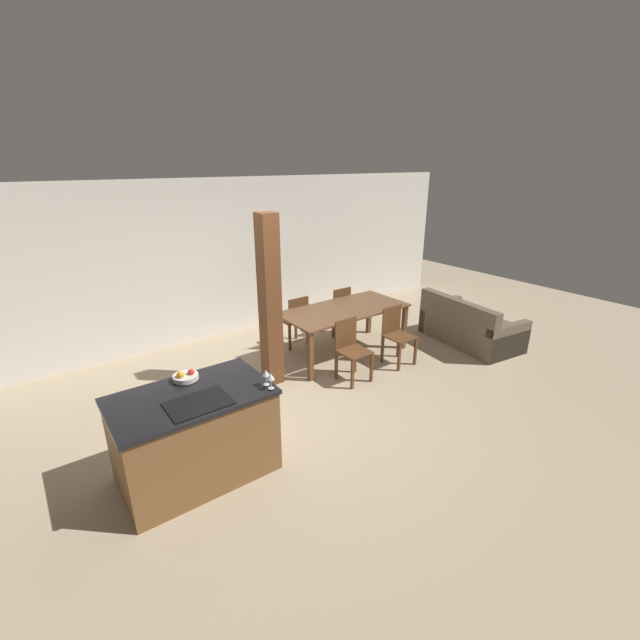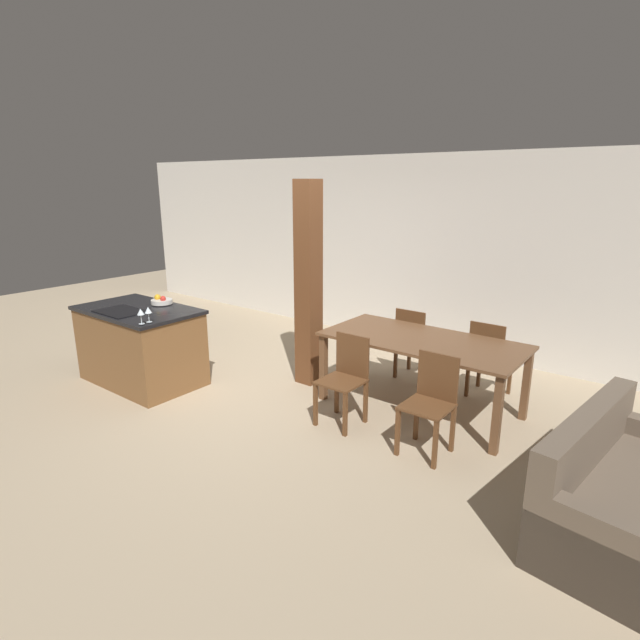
% 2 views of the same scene
% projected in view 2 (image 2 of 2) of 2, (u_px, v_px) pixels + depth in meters
% --- Properties ---
extents(ground_plane, '(16.00, 16.00, 0.00)m').
position_uv_depth(ground_plane, '(267.00, 396.00, 5.60)').
color(ground_plane, tan).
extents(wall_back, '(11.20, 0.08, 2.70)m').
position_uv_depth(wall_back, '(394.00, 250.00, 7.34)').
color(wall_back, silver).
rests_on(wall_back, ground_plane).
extents(kitchen_island, '(1.47, 0.89, 0.92)m').
position_uv_depth(kitchen_island, '(141.00, 345.00, 5.91)').
color(kitchen_island, brown).
rests_on(kitchen_island, ground_plane).
extents(fruit_bowl, '(0.25, 0.25, 0.11)m').
position_uv_depth(fruit_bowl, '(161.00, 301.00, 5.96)').
color(fruit_bowl, silver).
rests_on(fruit_bowl, kitchen_island).
extents(wine_glass_near, '(0.07, 0.07, 0.16)m').
position_uv_depth(wine_glass_near, '(141.00, 312.00, 5.09)').
color(wine_glass_near, silver).
rests_on(wine_glass_near, kitchen_island).
extents(wine_glass_middle, '(0.07, 0.07, 0.16)m').
position_uv_depth(wine_glass_middle, '(148.00, 311.00, 5.15)').
color(wine_glass_middle, silver).
rests_on(wine_glass_middle, kitchen_island).
extents(dining_table, '(2.03, 0.98, 0.78)m').
position_uv_depth(dining_table, '(422.00, 347.00, 5.12)').
color(dining_table, brown).
rests_on(dining_table, ground_plane).
extents(dining_chair_near_left, '(0.40, 0.40, 0.88)m').
position_uv_depth(dining_chair_near_left, '(345.00, 377.00, 4.90)').
color(dining_chair_near_left, brown).
rests_on(dining_chair_near_left, ground_plane).
extents(dining_chair_near_right, '(0.40, 0.40, 0.88)m').
position_uv_depth(dining_chair_near_right, '(430.00, 402.00, 4.36)').
color(dining_chair_near_right, brown).
rests_on(dining_chair_near_right, ground_plane).
extents(dining_chair_far_left, '(0.40, 0.40, 0.88)m').
position_uv_depth(dining_chair_far_left, '(414.00, 342.00, 6.00)').
color(dining_chair_far_left, brown).
rests_on(dining_chair_far_left, ground_plane).
extents(dining_chair_far_right, '(0.40, 0.40, 0.88)m').
position_uv_depth(dining_chair_far_right, '(489.00, 357.00, 5.46)').
color(dining_chair_far_right, brown).
rests_on(dining_chair_far_right, ground_plane).
extents(couch, '(1.10, 1.72, 0.82)m').
position_uv_depth(couch, '(632.00, 501.00, 3.33)').
color(couch, brown).
rests_on(couch, ground_plane).
extents(timber_post, '(0.24, 0.24, 2.36)m').
position_uv_depth(timber_post, '(308.00, 285.00, 5.71)').
color(timber_post, brown).
rests_on(timber_post, ground_plane).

